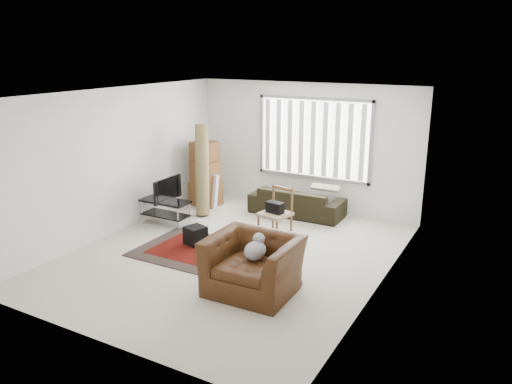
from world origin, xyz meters
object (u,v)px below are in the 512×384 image
moving_boxes (205,176)px  armchair (253,261)px  sofa (297,197)px  side_chair (276,211)px  tv_stand (165,207)px

moving_boxes → armchair: moving_boxes is taller
sofa → armchair: 3.55m
sofa → side_chair: bearing=98.1°
moving_boxes → side_chair: size_ratio=1.51×
moving_boxes → armchair: (2.94, -3.08, -0.19)m
tv_stand → sofa: sofa is taller
armchair → sofa: bearing=102.9°
sofa → side_chair: size_ratio=2.08×
sofa → tv_stand: bearing=40.9°
tv_stand → armchair: (2.91, -1.63, 0.11)m
moving_boxes → side_chair: bearing=-25.2°
sofa → armchair: (0.88, -3.43, 0.09)m
tv_stand → armchair: bearing=-29.3°
side_chair → armchair: bearing=-60.5°
sofa → armchair: bearing=103.6°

